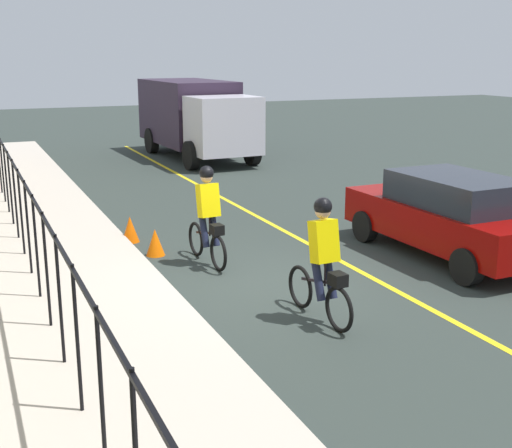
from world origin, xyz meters
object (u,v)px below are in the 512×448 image
patrol_sedan (450,214)px  box_truck_background (195,115)px  cyclist_lead (208,216)px  traffic_cone_near (130,229)px  traffic_cone_far (155,242)px  cyclist_follow (323,261)px

patrol_sedan → box_truck_background: (13.88, 0.36, 0.73)m
cyclist_lead → patrol_sedan: cyclist_lead is taller
traffic_cone_near → cyclist_lead: bearing=-155.0°
cyclist_lead → box_truck_background: size_ratio=0.27×
cyclist_lead → patrol_sedan: size_ratio=0.41×
patrol_sedan → traffic_cone_far: (2.28, 5.11, -0.56)m
cyclist_lead → traffic_cone_near: cyclist_lead is taller
cyclist_follow → traffic_cone_near: cyclist_follow is taller
cyclist_follow → box_truck_background: 16.12m
box_truck_background → patrol_sedan: bearing=-0.7°
cyclist_lead → patrol_sedan: 4.57m
box_truck_background → traffic_cone_far: box_truck_background is taller
cyclist_follow → box_truck_background: box_truck_background is taller
patrol_sedan → traffic_cone_far: 5.63m
cyclist_lead → cyclist_follow: (-3.21, -0.58, 0.00)m
cyclist_follow → traffic_cone_near: bearing=12.9°
cyclist_follow → patrol_sedan: (1.86, -3.78, -0.09)m
box_truck_background → traffic_cone_near: size_ratio=12.62×
patrol_sedan → box_truck_background: box_truck_background is taller
patrol_sedan → cyclist_follow: bearing=114.7°
cyclist_lead → patrol_sedan: bearing=-110.6°
box_truck_background → traffic_cone_near: 11.65m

